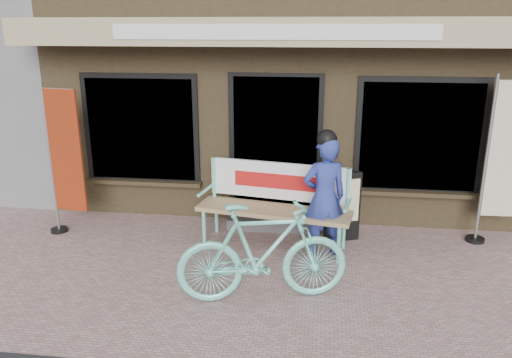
# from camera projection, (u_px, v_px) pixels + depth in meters

# --- Properties ---
(ground) EXTENTS (70.00, 70.00, 0.00)m
(ground) POSITION_uv_depth(u_px,v_px,m) (258.00, 286.00, 5.66)
(ground) COLOR #A6827F
(ground) RESTS_ON ground
(storefront) EXTENTS (7.00, 6.77, 6.00)m
(storefront) POSITION_uv_depth(u_px,v_px,m) (291.00, 16.00, 9.48)
(storefront) COLOR black
(storefront) RESTS_ON ground
(bench) EXTENTS (2.08, 0.86, 1.10)m
(bench) POSITION_uv_depth(u_px,v_px,m) (276.00, 198.00, 6.58)
(bench) COLOR #73E0C8
(bench) RESTS_ON ground
(person) EXTENTS (0.65, 0.54, 1.64)m
(person) POSITION_uv_depth(u_px,v_px,m) (324.00, 195.00, 6.21)
(person) COLOR navy
(person) RESTS_ON ground
(bicycle) EXTENTS (1.89, 0.94, 1.10)m
(bicycle) POSITION_uv_depth(u_px,v_px,m) (263.00, 253.00, 5.23)
(bicycle) COLOR #73E0C8
(bicycle) RESTS_ON ground
(nobori_red) EXTENTS (0.63, 0.26, 2.11)m
(nobori_red) POSITION_uv_depth(u_px,v_px,m) (64.00, 159.00, 6.77)
(nobori_red) COLOR gray
(nobori_red) RESTS_ON ground
(nobori_cream) EXTENTS (0.66, 0.25, 2.26)m
(nobori_cream) POSITION_uv_depth(u_px,v_px,m) (504.00, 159.00, 6.46)
(nobori_cream) COLOR gray
(nobori_cream) RESTS_ON ground
(menu_stand) EXTENTS (0.48, 0.26, 0.97)m
(menu_stand) POSITION_uv_depth(u_px,v_px,m) (343.00, 206.00, 6.71)
(menu_stand) COLOR black
(menu_stand) RESTS_ON ground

